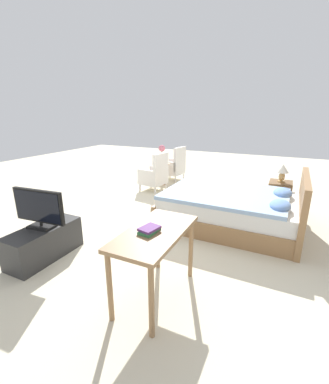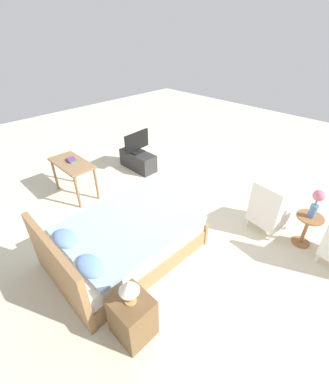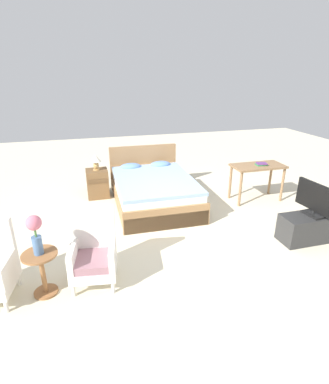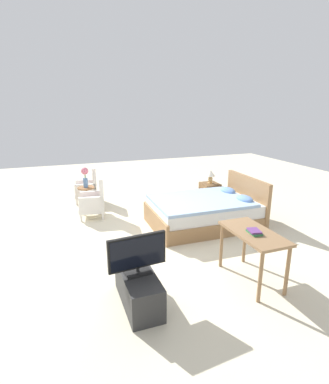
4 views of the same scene
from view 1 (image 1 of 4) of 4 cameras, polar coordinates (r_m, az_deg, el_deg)
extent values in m
plane|color=beige|center=(4.77, 0.88, -5.28)|extent=(16.00, 16.00, 0.00)
cube|color=#997047|center=(4.46, 14.13, -5.51)|extent=(1.49, 2.18, 0.28)
cube|color=white|center=(4.37, 14.38, -2.37)|extent=(1.43, 2.10, 0.24)
cube|color=#93B2D6|center=(4.34, 13.42, -0.34)|extent=(1.47, 1.92, 0.06)
cube|color=#997047|center=(4.27, 28.17, -3.27)|extent=(1.49, 0.10, 0.96)
cube|color=#997047|center=(4.75, 1.76, -2.79)|extent=(1.49, 0.08, 0.40)
ellipsoid|color=#668ED1|center=(4.55, 24.79, -0.16)|extent=(0.44, 0.29, 0.14)
ellipsoid|color=#668ED1|center=(3.92, 24.33, -2.76)|extent=(0.44, 0.29, 0.14)
cylinder|color=white|center=(7.62, 1.22, 4.08)|extent=(0.04, 0.04, 0.16)
cylinder|color=white|center=(7.25, -0.72, 3.38)|extent=(0.04, 0.04, 0.16)
cylinder|color=white|center=(7.39, 4.24, 3.62)|extent=(0.04, 0.04, 0.16)
cylinder|color=white|center=(7.01, 2.40, 2.87)|extent=(0.04, 0.04, 0.16)
cube|color=white|center=(7.28, 1.80, 4.57)|extent=(0.61, 0.61, 0.12)
cube|color=gray|center=(7.26, 1.80, 5.42)|extent=(0.56, 0.56, 0.10)
cube|color=white|center=(7.09, 3.42, 7.33)|extent=(0.55, 0.15, 0.64)
cube|color=white|center=(7.44, 2.76, 6.33)|extent=(0.14, 0.52, 0.26)
cube|color=white|center=(7.05, 0.80, 5.72)|extent=(0.14, 0.52, 0.26)
cylinder|color=white|center=(6.61, -2.95, 1.96)|extent=(0.04, 0.04, 0.16)
cylinder|color=white|center=(6.26, -5.49, 1.03)|extent=(0.04, 0.04, 0.16)
cylinder|color=white|center=(6.35, 0.36, 1.34)|extent=(0.04, 0.04, 0.16)
cylinder|color=white|center=(5.99, -2.10, 0.33)|extent=(0.04, 0.04, 0.16)
cube|color=white|center=(6.26, -2.56, 2.42)|extent=(0.61, 0.61, 0.12)
cube|color=gray|center=(6.23, -2.58, 3.39)|extent=(0.57, 0.57, 0.10)
cube|color=white|center=(6.04, -0.85, 5.58)|extent=(0.55, 0.16, 0.64)
cube|color=white|center=(6.40, -1.32, 4.51)|extent=(0.15, 0.52, 0.26)
cube|color=white|center=(6.03, -3.92, 3.68)|extent=(0.15, 0.52, 0.26)
cylinder|color=#936038|center=(6.84, -0.57, 1.93)|extent=(0.28, 0.28, 0.03)
cylinder|color=#936038|center=(6.77, -0.58, 4.08)|extent=(0.06, 0.06, 0.50)
cylinder|color=#936038|center=(6.71, -0.59, 6.26)|extent=(0.40, 0.40, 0.02)
cylinder|color=#4C709E|center=(6.69, -0.59, 7.29)|extent=(0.11, 0.11, 0.22)
cylinder|color=#477538|center=(6.67, -0.59, 8.65)|extent=(0.02, 0.02, 0.10)
sphere|color=#DB7084|center=(6.65, -0.60, 9.69)|extent=(0.17, 0.17, 0.17)
cube|color=brown|center=(5.32, 24.08, -1.00)|extent=(0.44, 0.40, 0.59)
cube|color=brown|center=(5.29, 22.04, 0.50)|extent=(0.37, 0.01, 0.09)
cylinder|color=tan|center=(5.24, 24.49, 2.17)|extent=(0.13, 0.13, 0.02)
ellipsoid|color=tan|center=(5.22, 24.61, 3.12)|extent=(0.11, 0.11, 0.16)
cone|color=silver|center=(5.19, 24.83, 4.77)|extent=(0.22, 0.22, 0.15)
cube|color=#2D2D2D|center=(3.75, -25.15, -10.09)|extent=(0.96, 0.40, 0.43)
cube|color=black|center=(3.65, -25.60, -6.90)|extent=(0.23, 0.34, 0.03)
cylinder|color=black|center=(3.64, -25.69, -6.32)|extent=(0.04, 0.04, 0.05)
cube|color=black|center=(3.56, -26.18, -2.80)|extent=(0.11, 0.73, 0.43)
cube|color=black|center=(3.54, -26.47, -2.93)|extent=(0.07, 0.68, 0.38)
cylinder|color=#8E6B47|center=(3.14, -1.48, -10.89)|extent=(0.05, 0.05, 0.70)
cylinder|color=#8E6B47|center=(2.47, -12.08, -20.03)|extent=(0.05, 0.05, 0.70)
cylinder|color=#8E6B47|center=(2.99, 5.88, -12.49)|extent=(0.05, 0.05, 0.70)
cylinder|color=#8E6B47|center=(2.28, -2.93, -23.22)|extent=(0.05, 0.05, 0.70)
cube|color=#8E6B47|center=(2.51, -2.16, -8.99)|extent=(1.04, 0.52, 0.04)
cube|color=#337A47|center=(2.47, -3.36, -8.59)|extent=(0.23, 0.15, 0.03)
cube|color=#66387A|center=(2.46, -3.37, -8.05)|extent=(0.22, 0.18, 0.02)
camera|label=2|loc=(6.66, 36.33, 24.82)|focal=24.00mm
camera|label=3|loc=(8.09, -24.79, 20.39)|focal=28.00mm
camera|label=4|loc=(3.75, -85.53, 10.59)|focal=28.00mm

